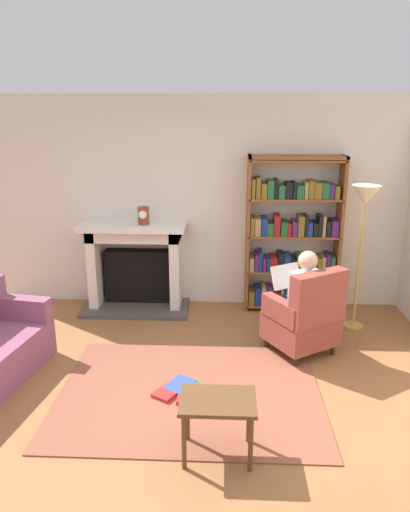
{
  "coord_description": "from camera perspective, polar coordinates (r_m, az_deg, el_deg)",
  "views": [
    {
      "loc": [
        0.32,
        -3.53,
        2.5
      ],
      "look_at": [
        0.1,
        1.2,
        1.05
      ],
      "focal_mm": 33.47,
      "sensor_mm": 36.0,
      "label": 1
    }
  ],
  "objects": [
    {
      "name": "ground",
      "position": [
        4.33,
        -2.15,
        -18.2
      ],
      "size": [
        14.0,
        14.0,
        0.0
      ],
      "primitive_type": "plane",
      "color": "#945E36"
    },
    {
      "name": "back_wall",
      "position": [
        6.19,
        -0.36,
        6.33
      ],
      "size": [
        5.6,
        0.1,
        2.7
      ],
      "primitive_type": "cube",
      "color": "silver",
      "rests_on": "ground"
    },
    {
      "name": "bookshelf",
      "position": [
        6.12,
        10.41,
        2.09
      ],
      "size": [
        1.18,
        0.32,
        1.98
      ],
      "color": "brown",
      "rests_on": "ground"
    },
    {
      "name": "scattered_books",
      "position": [
        4.57,
        -2.9,
        -15.73
      ],
      "size": [
        0.5,
        0.47,
        0.04
      ],
      "color": "red",
      "rests_on": "area_rug"
    },
    {
      "name": "area_rug",
      "position": [
        4.58,
        -1.84,
        -15.98
      ],
      "size": [
        2.4,
        1.8,
        0.01
      ],
      "primitive_type": "cube",
      "color": "brown",
      "rests_on": "ground"
    },
    {
      "name": "floor_lamp",
      "position": [
        5.63,
        18.52,
        5.4
      ],
      "size": [
        0.32,
        0.32,
        1.71
      ],
      "color": "#B7933F",
      "rests_on": "ground"
    },
    {
      "name": "armchair_reading",
      "position": [
        5.15,
        11.91,
        -7.13
      ],
      "size": [
        0.87,
        0.87,
        0.97
      ],
      "rotation": [
        0.0,
        0.0,
        3.7
      ],
      "color": "#331E14",
      "rests_on": "ground"
    },
    {
      "name": "mantel_clock",
      "position": [
        5.95,
        -7.36,
        4.81
      ],
      "size": [
        0.14,
        0.14,
        0.22
      ],
      "color": "brown",
      "rests_on": "fireplace"
    },
    {
      "name": "seated_reader",
      "position": [
        5.15,
        11.18,
        -4.69
      ],
      "size": [
        0.55,
        0.59,
        1.14
      ],
      "rotation": [
        0.0,
        0.0,
        3.7
      ],
      "color": "silver",
      "rests_on": "ground"
    },
    {
      "name": "fireplace",
      "position": [
        6.24,
        -8.28,
        -0.87
      ],
      "size": [
        1.37,
        0.64,
        1.15
      ],
      "color": "#4C4742",
      "rests_on": "ground"
    },
    {
      "name": "side_table",
      "position": [
        3.67,
        1.54,
        -17.77
      ],
      "size": [
        0.56,
        0.39,
        0.48
      ],
      "color": "brown",
      "rests_on": "ground"
    }
  ]
}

